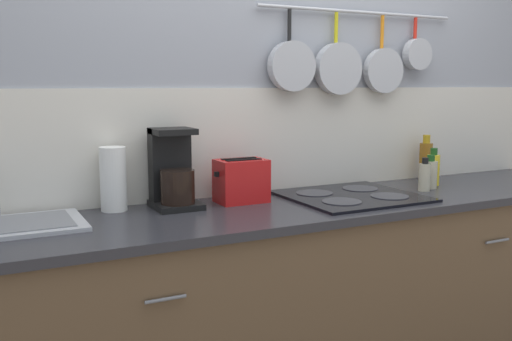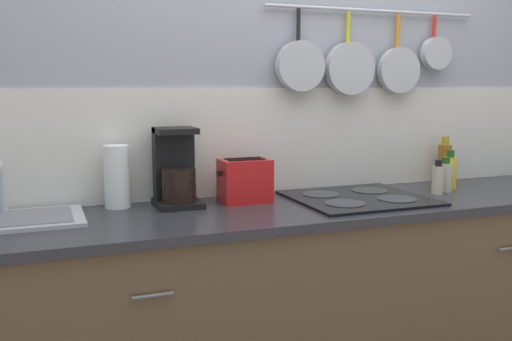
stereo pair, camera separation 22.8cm
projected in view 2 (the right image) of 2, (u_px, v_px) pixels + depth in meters
name	position (u px, v px, depth m)	size (l,w,h in m)	color
wall_back	(288.00, 114.00, 2.67)	(7.20, 0.14, 2.60)	#999EA8
cabinet_base	(318.00, 311.00, 2.48)	(3.08, 0.59, 0.88)	brown
countertop	(320.00, 208.00, 2.41)	(3.12, 0.61, 0.03)	#2D2D33
sink_basin	(2.00, 219.00, 2.07)	(0.57, 0.35, 0.21)	#B7BABF
paper_towel_roll	(117.00, 177.00, 2.32)	(0.10, 0.10, 0.26)	white
coffee_maker	(176.00, 173.00, 2.37)	(0.18, 0.21, 0.32)	black
toaster	(245.00, 180.00, 2.44)	(0.23, 0.14, 0.19)	red
cooktop	(358.00, 198.00, 2.50)	(0.57, 0.53, 0.01)	black
bottle_vinegar	(437.00, 179.00, 2.62)	(0.05, 0.05, 0.16)	#BFB799
bottle_olive_oil	(445.00, 177.00, 2.67)	(0.07, 0.07, 0.16)	#BFB799
bottle_cooking_wine	(450.00, 172.00, 2.75)	(0.06, 0.06, 0.19)	yellow
bottle_sesame_oil	(444.00, 163.00, 2.90)	(0.07, 0.07, 0.24)	#8C5919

